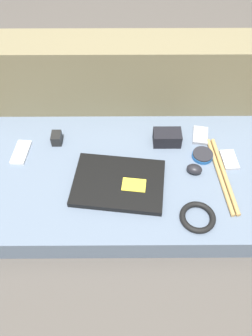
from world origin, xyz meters
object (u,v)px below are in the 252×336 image
object	(u,v)px
charger_brick	(58,138)
speaker_puck	(204,155)
laptop	(120,183)
phone_black	(201,135)
computer_mouse	(195,169)
phone_small	(230,160)
camera_pouch	(168,138)
phone_silver	(22,152)

from	to	relation	value
charger_brick	speaker_puck	bearing A→B (deg)	-8.25
speaker_puck	charger_brick	xyz separation A→B (m)	(-0.62, 0.09, 0.01)
laptop	phone_black	world-z (taller)	laptop
computer_mouse	charger_brick	world-z (taller)	charger_brick
computer_mouse	phone_black	xyz separation A→B (m)	(0.06, 0.20, -0.01)
computer_mouse	speaker_puck	bearing A→B (deg)	76.78
phone_black	phone_small	distance (m)	0.17
laptop	phone_small	size ratio (longest dim) A/B	3.60
computer_mouse	camera_pouch	size ratio (longest dim) A/B	0.62
phone_black	charger_brick	world-z (taller)	charger_brick
phone_small	camera_pouch	bearing A→B (deg)	153.89
speaker_puck	phone_small	distance (m)	0.11
laptop	computer_mouse	xyz separation A→B (m)	(0.30, 0.06, 0.01)
phone_silver	charger_brick	distance (m)	0.16
computer_mouse	phone_silver	bearing A→B (deg)	-171.62
speaker_puck	camera_pouch	distance (m)	0.17
phone_black	camera_pouch	bearing A→B (deg)	-156.50
camera_pouch	phone_black	bearing A→B (deg)	13.08
phone_small	charger_brick	world-z (taller)	charger_brick
phone_small	camera_pouch	size ratio (longest dim) A/B	0.89
computer_mouse	phone_black	size ratio (longest dim) A/B	0.65
speaker_puck	phone_black	xyz separation A→B (m)	(0.01, 0.12, -0.00)
computer_mouse	phone_small	bearing A→B (deg)	37.66
speaker_puck	phone_silver	distance (m)	0.76
laptop	phone_silver	world-z (taller)	laptop
computer_mouse	charger_brick	size ratio (longest dim) A/B	1.27
computer_mouse	phone_black	distance (m)	0.21
phone_silver	laptop	bearing A→B (deg)	-16.59
phone_black	camera_pouch	xyz separation A→B (m)	(-0.15, -0.04, 0.02)
phone_black	camera_pouch	distance (m)	0.16
speaker_puck	phone_black	bearing A→B (deg)	85.56
laptop	charger_brick	world-z (taller)	charger_brick
phone_black	speaker_puck	bearing A→B (deg)	-84.02
phone_black	charger_brick	bearing A→B (deg)	-166.94
phone_black	charger_brick	distance (m)	0.63
camera_pouch	charger_brick	size ratio (longest dim) A/B	2.06
laptop	camera_pouch	xyz separation A→B (m)	(0.21, 0.22, 0.02)
phone_small	laptop	bearing A→B (deg)	-168.96
computer_mouse	phone_silver	world-z (taller)	computer_mouse
phone_silver	camera_pouch	size ratio (longest dim) A/B	1.13
laptop	phone_small	distance (m)	0.47
laptop	phone_small	bearing A→B (deg)	21.72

